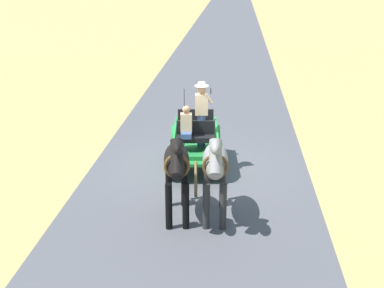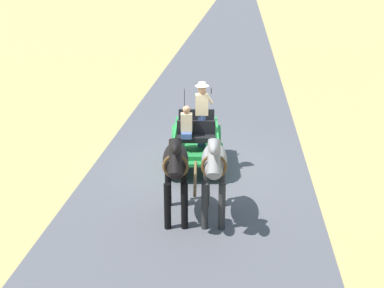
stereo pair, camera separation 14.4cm
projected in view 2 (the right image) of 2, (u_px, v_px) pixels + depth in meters
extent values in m
plane|color=tan|center=(200.00, 167.00, 14.30)|extent=(200.00, 200.00, 0.00)
cube|color=#4C4C51|center=(200.00, 167.00, 14.29)|extent=(6.05, 160.00, 0.01)
cube|color=#1E7233|center=(196.00, 144.00, 14.14)|extent=(1.37, 2.29, 0.12)
cube|color=#1E7233|center=(217.00, 135.00, 14.03)|extent=(0.23, 2.09, 0.44)
cube|color=#1E7233|center=(176.00, 135.00, 14.05)|extent=(0.23, 2.09, 0.44)
cube|color=#1E7233|center=(196.00, 164.00, 13.02)|extent=(1.10, 0.33, 0.08)
cube|color=#1E7233|center=(197.00, 137.00, 15.33)|extent=(0.73, 0.26, 0.06)
cube|color=black|center=(196.00, 139.00, 13.44)|extent=(1.05, 0.44, 0.14)
cube|color=black|center=(196.00, 129.00, 13.53)|extent=(1.02, 0.16, 0.44)
cube|color=black|center=(196.00, 126.00, 14.47)|extent=(1.05, 0.44, 0.14)
cube|color=black|center=(196.00, 117.00, 14.57)|extent=(1.02, 0.16, 0.44)
cylinder|color=#1E7233|center=(220.00, 161.00, 13.46)|extent=(0.18, 0.96, 0.96)
cylinder|color=black|center=(220.00, 161.00, 13.46)|extent=(0.14, 0.22, 0.21)
cylinder|color=#1E7233|center=(171.00, 160.00, 13.48)|extent=(0.18, 0.96, 0.96)
cylinder|color=black|center=(171.00, 160.00, 13.48)|extent=(0.14, 0.22, 0.21)
cylinder|color=#1E7233|center=(219.00, 141.00, 14.91)|extent=(0.18, 0.96, 0.96)
cylinder|color=black|center=(219.00, 141.00, 14.91)|extent=(0.14, 0.22, 0.21)
cylinder|color=#1E7233|center=(174.00, 141.00, 14.93)|extent=(0.18, 0.96, 0.96)
cylinder|color=black|center=(174.00, 141.00, 14.93)|extent=(0.14, 0.22, 0.21)
cylinder|color=brown|center=(195.00, 178.00, 12.08)|extent=(0.23, 2.00, 0.07)
cylinder|color=black|center=(185.00, 113.00, 13.21)|extent=(0.02, 0.02, 1.30)
cylinder|color=#384C7F|center=(202.00, 131.00, 13.65)|extent=(0.22, 0.22, 0.90)
cube|color=tan|center=(202.00, 104.00, 13.40)|extent=(0.36, 0.25, 0.56)
sphere|color=#9E7051|center=(202.00, 90.00, 13.27)|extent=(0.22, 0.22, 0.22)
cylinder|color=beige|center=(202.00, 86.00, 13.24)|extent=(0.36, 0.36, 0.01)
cylinder|color=beige|center=(202.00, 84.00, 13.22)|extent=(0.20, 0.20, 0.10)
cylinder|color=tan|center=(209.00, 98.00, 13.30)|extent=(0.27, 0.10, 0.32)
cube|color=black|center=(211.00, 91.00, 13.22)|extent=(0.03, 0.07, 0.14)
cube|color=#384C7F|center=(186.00, 135.00, 13.28)|extent=(0.30, 0.34, 0.14)
cube|color=tan|center=(186.00, 122.00, 13.29)|extent=(0.31, 0.22, 0.48)
sphere|color=#9E7051|center=(186.00, 109.00, 13.17)|extent=(0.20, 0.20, 0.20)
ellipsoid|color=gray|center=(214.00, 160.00, 11.07)|extent=(0.62, 1.58, 0.64)
cylinder|color=#272726|center=(222.00, 207.00, 10.83)|extent=(0.15, 0.15, 1.05)
cylinder|color=#272726|center=(205.00, 206.00, 10.85)|extent=(0.15, 0.15, 1.05)
cylinder|color=#272726|center=(222.00, 186.00, 11.86)|extent=(0.15, 0.15, 1.05)
cylinder|color=#272726|center=(206.00, 185.00, 11.87)|extent=(0.15, 0.15, 1.05)
cylinder|color=gray|center=(214.00, 157.00, 10.14)|extent=(0.29, 0.66, 0.73)
ellipsoid|color=gray|center=(214.00, 147.00, 9.83)|extent=(0.24, 0.55, 0.28)
cube|color=#272726|center=(214.00, 155.00, 10.15)|extent=(0.08, 0.50, 0.56)
cylinder|color=#272726|center=(215.00, 161.00, 11.86)|extent=(0.11, 0.11, 0.70)
torus|color=brown|center=(214.00, 167.00, 10.53)|extent=(0.55, 0.09, 0.55)
ellipsoid|color=black|center=(176.00, 160.00, 11.08)|extent=(0.76, 1.62, 0.64)
cylinder|color=black|center=(185.00, 206.00, 10.86)|extent=(0.15, 0.15, 1.05)
cylinder|color=black|center=(168.00, 206.00, 10.85)|extent=(0.15, 0.15, 1.05)
cylinder|color=black|center=(184.00, 185.00, 11.89)|extent=(0.15, 0.15, 1.05)
cylinder|color=black|center=(168.00, 185.00, 11.87)|extent=(0.15, 0.15, 1.05)
cylinder|color=black|center=(175.00, 157.00, 10.15)|extent=(0.34, 0.68, 0.73)
ellipsoid|color=black|center=(175.00, 147.00, 9.84)|extent=(0.29, 0.56, 0.28)
cube|color=black|center=(175.00, 155.00, 10.16)|extent=(0.12, 0.51, 0.56)
cylinder|color=black|center=(176.00, 161.00, 11.88)|extent=(0.11, 0.11, 0.70)
torus|color=brown|center=(176.00, 166.00, 10.54)|extent=(0.55, 0.14, 0.55)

